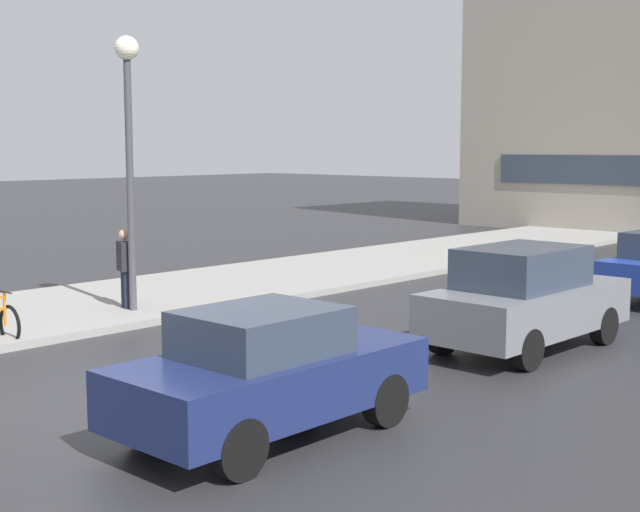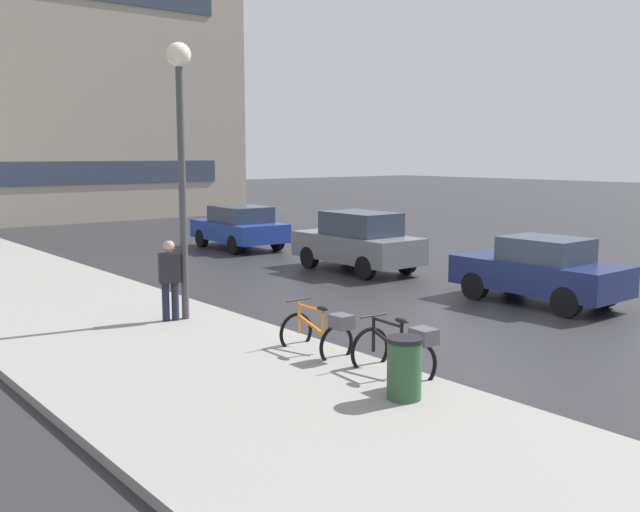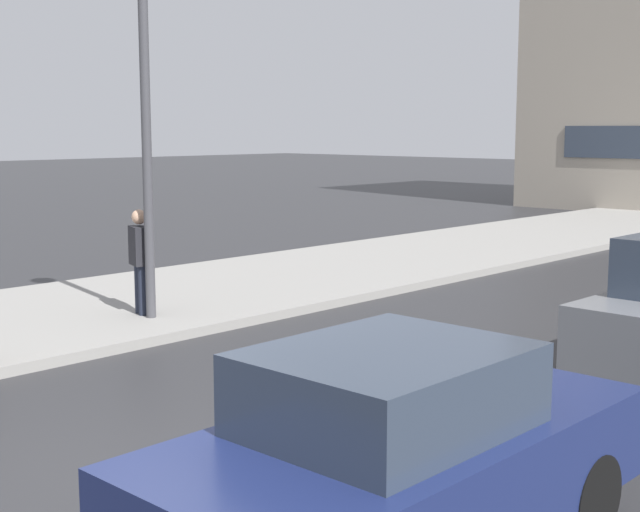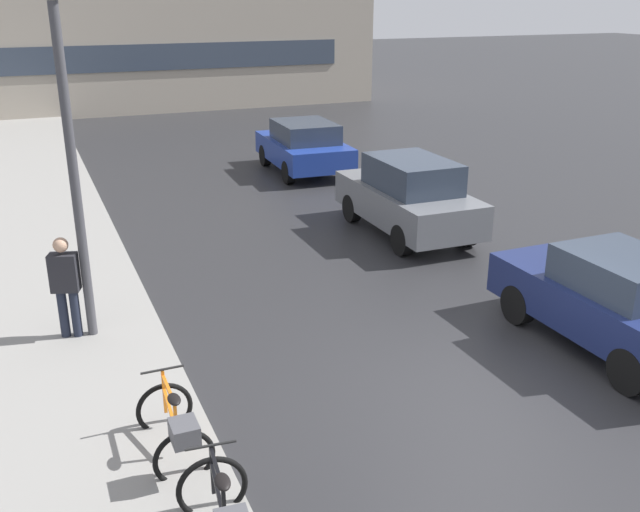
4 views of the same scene
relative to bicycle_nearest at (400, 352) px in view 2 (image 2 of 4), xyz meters
The scene contains 11 objects.
ground_plane 4.32m from the bicycle_nearest, 21.18° to the left, with size 140.00×140.00×0.00m, color #28282B.
sidewalk_kerb 11.73m from the bicycle_nearest, 99.80° to the left, with size 4.80×60.00×0.14m, color gray.
bicycle_nearest is the anchor object (origin of this frame).
bicycle_second 1.67m from the bicycle_nearest, 92.90° to the left, with size 0.68×1.37×0.93m.
car_navy 6.83m from the bicycle_nearest, 17.43° to the left, with size 1.72×3.78×1.50m.
car_grey 10.18m from the bicycle_nearest, 51.21° to the left, with size 1.79×3.98×1.70m.
car_blue 15.55m from the bicycle_nearest, 65.71° to the left, with size 2.08×3.90×1.51m.
pedestrian 5.34m from the bicycle_nearest, 99.95° to the left, with size 0.46×0.36×1.71m.
streetlamp 6.19m from the bicycle_nearest, 96.83° to the left, with size 0.46×0.46×5.37m.
trash_bin 0.95m from the bicycle_nearest, 131.77° to the right, with size 0.48×0.48×0.96m.
building_facade_main 31.82m from the bicycle_nearest, 83.33° to the left, with size 22.68×8.56×13.46m.
Camera 2 is at (-11.17, -8.53, 3.33)m, focal length 40.00 mm.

